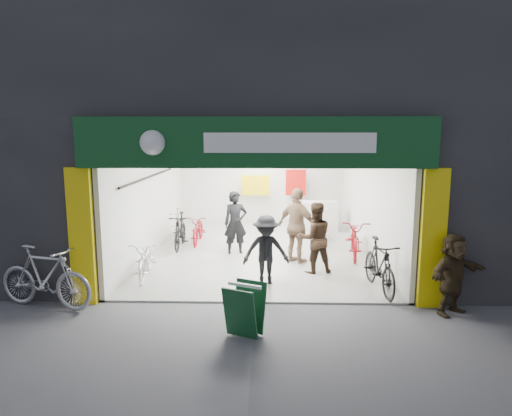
{
  "coord_description": "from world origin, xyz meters",
  "views": [
    {
      "loc": [
        0.22,
        -8.27,
        3.23
      ],
      "look_at": [
        -0.03,
        1.5,
        1.6
      ],
      "focal_mm": 32.0,
      "sensor_mm": 36.0,
      "label": 1
    }
  ],
  "objects_px": {
    "bike_left_front": "(146,259)",
    "sandwich_board": "(245,308)",
    "bike_right_front": "(379,266)",
    "parked_bike": "(45,277)"
  },
  "relations": [
    {
      "from": "bike_left_front",
      "to": "sandwich_board",
      "type": "bearing_deg",
      "value": -58.07
    },
    {
      "from": "bike_left_front",
      "to": "bike_right_front",
      "type": "height_order",
      "value": "bike_right_front"
    },
    {
      "from": "bike_right_front",
      "to": "sandwich_board",
      "type": "height_order",
      "value": "bike_right_front"
    },
    {
      "from": "parked_bike",
      "to": "sandwich_board",
      "type": "distance_m",
      "value": 3.9
    },
    {
      "from": "bike_right_front",
      "to": "parked_bike",
      "type": "distance_m",
      "value": 6.46
    },
    {
      "from": "bike_right_front",
      "to": "parked_bike",
      "type": "height_order",
      "value": "parked_bike"
    },
    {
      "from": "bike_right_front",
      "to": "bike_left_front",
      "type": "bearing_deg",
      "value": 165.99
    },
    {
      "from": "bike_right_front",
      "to": "sandwich_board",
      "type": "relative_size",
      "value": 2.16
    },
    {
      "from": "parked_bike",
      "to": "sandwich_board",
      "type": "relative_size",
      "value": 2.35
    },
    {
      "from": "parked_bike",
      "to": "sandwich_board",
      "type": "bearing_deg",
      "value": -91.13
    }
  ]
}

